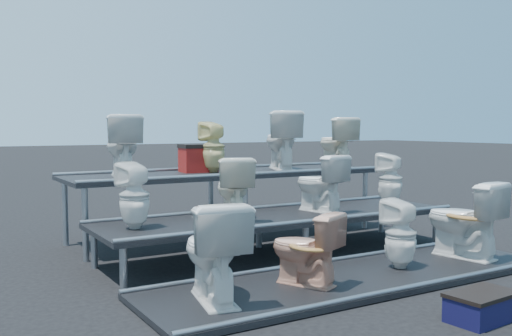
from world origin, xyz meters
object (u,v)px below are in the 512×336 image
toilet_11 (336,142)px  step_stool (482,308)px  toilet_9 (213,147)px  toilet_4 (134,196)px  toilet_3 (463,219)px  toilet_8 (122,146)px  toilet_0 (213,251)px  toilet_6 (320,183)px  toilet_7 (390,179)px  toilet_2 (401,234)px  toilet_10 (281,140)px  toilet_5 (233,188)px  toilet_1 (305,248)px  red_crate (198,160)px

toilet_11 → step_stool: 4.43m
toilet_9 → toilet_4: bearing=30.9°
toilet_3 → toilet_8: size_ratio=1.12×
toilet_0 → toilet_9: 3.00m
toilet_3 → toilet_8: toilet_8 is taller
toilet_6 → toilet_7: size_ratio=1.01×
toilet_0 → toilet_2: 2.06m
toilet_0 → toilet_6: toilet_6 is taller
toilet_6 → toilet_3: bearing=116.7°
toilet_10 → step_stool: 4.15m
toilet_0 → toilet_4: toilet_4 is taller
toilet_0 → toilet_8: 2.71m
toilet_9 → step_stool: 4.07m
step_stool → toilet_6: bearing=75.6°
toilet_3 → toilet_5: bearing=-40.7°
toilet_4 → toilet_9: (1.51, 1.30, 0.41)m
toilet_0 → toilet_7: 3.45m
toilet_1 → toilet_5: 1.36m
toilet_2 → toilet_8: (-1.96, 2.60, 0.83)m
toilet_3 → toilet_5: 2.48m
toilet_1 → red_crate: red_crate is taller
toilet_9 → toilet_0: bearing=53.6°
toilet_2 → toilet_1: bearing=-7.8°
toilet_4 → toilet_3: bearing=146.1°
toilet_5 → toilet_0: bearing=75.0°
toilet_9 → step_stool: size_ratio=1.26×
toilet_6 → toilet_1: bearing=39.7°
toilet_5 → toilet_10: 2.02m
step_stool → toilet_1: bearing=113.2°
toilet_8 → red_crate: size_ratio=1.68×
toilet_0 → red_crate: red_crate is taller
toilet_5 → toilet_8: toilet_8 is taller
toilet_0 → toilet_11: bearing=-130.3°
toilet_10 → toilet_11: size_ratio=1.11×
toilet_7 → toilet_9: bearing=-56.9°
toilet_8 → toilet_11: 3.24m
toilet_4 → toilet_8: bearing=-114.8°
toilet_3 → toilet_11: 2.73m
toilet_8 → toilet_9: toilet_8 is taller
step_stool → toilet_10: bearing=74.3°
toilet_3 → step_stool: (-1.39, -1.31, -0.38)m
toilet_6 → toilet_8: 2.38m
toilet_6 → step_stool: 2.74m
toilet_9 → toilet_2: bearing=96.4°
toilet_8 → toilet_11: bearing=-169.7°
toilet_7 → toilet_11: size_ratio=0.91×
toilet_0 → toilet_2: (2.06, 0.00, -0.06)m
toilet_8 → toilet_6: bearing=156.6°
toilet_7 → toilet_8: bearing=-45.0°
toilet_7 → toilet_9: 2.31m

